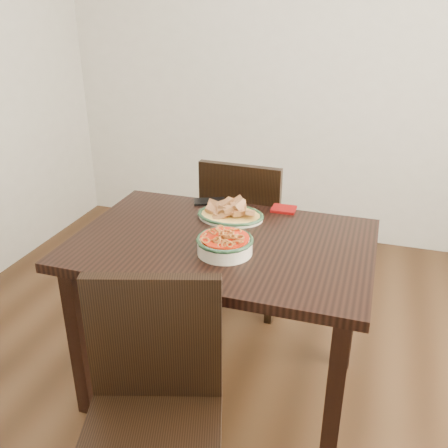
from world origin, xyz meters
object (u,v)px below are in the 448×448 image
(noodle_bowl, at_px, (225,243))
(chair_far, at_px, (245,229))
(fish_plate, at_px, (231,209))
(smartphone, at_px, (210,201))
(dining_table, at_px, (222,262))
(chair_near, at_px, (153,405))

(noodle_bowl, bearing_deg, chair_far, 99.37)
(noodle_bowl, bearing_deg, fish_plate, 103.30)
(fish_plate, xyz_separation_m, noodle_bowl, (0.07, -0.32, -0.00))
(smartphone, bearing_deg, chair_far, 47.74)
(dining_table, height_order, fish_plate, fish_plate)
(chair_near, xyz_separation_m, fish_plate, (-0.02, 0.88, 0.30))
(noodle_bowl, bearing_deg, dining_table, 112.50)
(dining_table, relative_size, smartphone, 8.10)
(smartphone, bearing_deg, dining_table, -86.02)
(dining_table, xyz_separation_m, chair_near, (-0.01, -0.66, -0.15))
(chair_near, bearing_deg, chair_far, 76.03)
(fish_plate, bearing_deg, dining_table, -81.46)
(dining_table, relative_size, chair_far, 1.33)
(chair_far, xyz_separation_m, noodle_bowl, (0.12, -0.74, 0.29))
(chair_far, bearing_deg, smartphone, 72.80)
(chair_far, relative_size, noodle_bowl, 4.08)
(dining_table, bearing_deg, smartphone, 116.78)
(dining_table, height_order, noodle_bowl, noodle_bowl)
(fish_plate, distance_m, noodle_bowl, 0.33)
(chair_far, distance_m, fish_plate, 0.52)
(chair_far, height_order, fish_plate, chair_far)
(dining_table, height_order, smartphone, smartphone)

